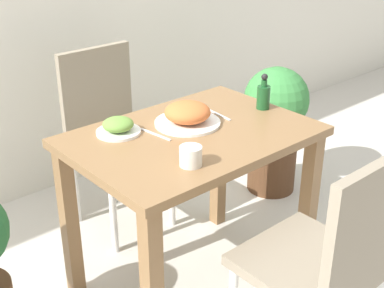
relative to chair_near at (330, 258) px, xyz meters
name	(u,v)px	position (x,y,z in m)	size (l,w,h in m)	color
ground_plane	(192,281)	(0.00, 0.69, -0.53)	(16.00, 16.00, 0.00)	beige
dining_table	(192,162)	(0.00, 0.69, 0.09)	(0.96, 0.67, 0.74)	olive
chair_near	(330,258)	(0.00, 0.00, 0.00)	(0.42, 0.42, 0.92)	gray
chair_far	(111,128)	(0.04, 1.36, 0.00)	(0.42, 0.42, 0.92)	gray
food_plate	(187,115)	(0.04, 0.76, 0.26)	(0.27, 0.27, 0.09)	white
side_plate	(118,127)	(-0.23, 0.87, 0.25)	(0.18, 0.18, 0.06)	white
drink_cup	(191,156)	(-0.19, 0.48, 0.25)	(0.08, 0.08, 0.07)	silver
sauce_bottle	(263,96)	(0.40, 0.68, 0.28)	(0.06, 0.06, 0.16)	#194C23
fork_utensil	(155,134)	(-0.13, 0.76, 0.22)	(0.03, 0.16, 0.00)	silver
spoon_utensil	(217,114)	(0.20, 0.76, 0.22)	(0.02, 0.18, 0.00)	silver
potted_plant_right	(275,121)	(0.91, 1.02, -0.09)	(0.37, 0.37, 0.75)	#51331E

